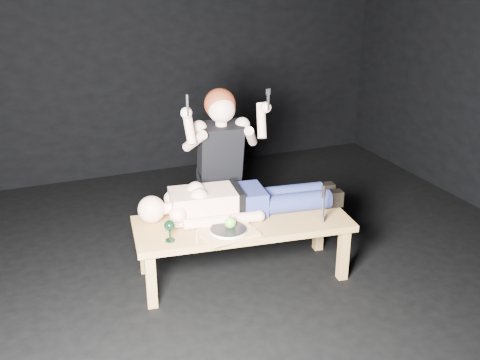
{
  "coord_description": "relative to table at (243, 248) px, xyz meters",
  "views": [
    {
      "loc": [
        -1.42,
        -3.29,
        2.21
      ],
      "look_at": [
        -0.05,
        0.11,
        0.75
      ],
      "focal_mm": 41.57,
      "sensor_mm": 36.0,
      "label": 1
    }
  ],
  "objects": [
    {
      "name": "goblet",
      "position": [
        -0.57,
        -0.1,
        0.3
      ],
      "size": [
        0.08,
        0.08,
        0.15
      ],
      "primitive_type": null,
      "rotation": [
        0.0,
        0.0,
        -0.12
      ],
      "color": "black",
      "rests_on": "table"
    },
    {
      "name": "lying_man",
      "position": [
        0.06,
        0.14,
        0.35
      ],
      "size": [
        1.53,
        0.63,
        0.25
      ],
      "primitive_type": null,
      "rotation": [
        0.0,
        0.0,
        -0.12
      ],
      "color": "#E4AF93",
      "rests_on": "table"
    },
    {
      "name": "ground",
      "position": [
        0.05,
        -0.06,
        -0.23
      ],
      "size": [
        5.0,
        5.0,
        0.0
      ],
      "primitive_type": "plane",
      "color": "black",
      "rests_on": "ground"
    },
    {
      "name": "spoon_flat",
      "position": [
        0.01,
        -0.08,
        0.23
      ],
      "size": [
        0.07,
        0.16,
        0.01
      ],
      "primitive_type": "cube",
      "rotation": [
        0.0,
        0.0,
        0.37
      ],
      "color": "#B2B2B7",
      "rests_on": "table"
    },
    {
      "name": "kneeling_woman",
      "position": [
        0.03,
        0.6,
        0.45
      ],
      "size": [
        0.81,
        0.88,
        1.36
      ],
      "primitive_type": null,
      "rotation": [
        0.0,
        0.0,
        -0.11
      ],
      "color": "black",
      "rests_on": "ground"
    },
    {
      "name": "plate",
      "position": [
        -0.17,
        -0.16,
        0.26
      ],
      "size": [
        0.27,
        0.27,
        0.02
      ],
      "primitive_type": "cylinder",
      "rotation": [
        0.0,
        0.0,
        0.13
      ],
      "color": "white",
      "rests_on": "serving_tray"
    },
    {
      "name": "apple",
      "position": [
        -0.15,
        -0.15,
        0.31
      ],
      "size": [
        0.08,
        0.08,
        0.08
      ],
      "primitive_type": "sphere",
      "color": "#55AC22",
      "rests_on": "plate"
    },
    {
      "name": "table",
      "position": [
        0.0,
        0.0,
        0.0
      ],
      "size": [
        1.62,
        0.77,
        0.45
      ],
      "primitive_type": "cube",
      "rotation": [
        0.0,
        0.0,
        -0.12
      ],
      "color": "#BF8947",
      "rests_on": "ground"
    },
    {
      "name": "carving_knife",
      "position": [
        0.52,
        -0.24,
        0.37
      ],
      "size": [
        0.04,
        0.05,
        0.29
      ],
      "primitive_type": null,
      "rotation": [
        0.0,
        0.0,
        -0.12
      ],
      "color": "#B2B2B7",
      "rests_on": "table"
    },
    {
      "name": "fork_flat",
      "position": [
        -0.39,
        -0.13,
        0.23
      ],
      "size": [
        0.06,
        0.16,
        0.01
      ],
      "primitive_type": "cube",
      "rotation": [
        0.0,
        0.0,
        -0.31
      ],
      "color": "#B2B2B7",
      "rests_on": "table"
    },
    {
      "name": "knife_flat",
      "position": [
        -0.01,
        -0.18,
        0.23
      ],
      "size": [
        0.07,
        0.16,
        0.01
      ],
      "primitive_type": "cube",
      "rotation": [
        0.0,
        0.0,
        -0.37
      ],
      "color": "#B2B2B7",
      "rests_on": "table"
    },
    {
      "name": "serving_tray",
      "position": [
        -0.17,
        -0.16,
        0.24
      ],
      "size": [
        0.4,
        0.31,
        0.02
      ],
      "primitive_type": "cube",
      "rotation": [
        0.0,
        0.0,
        0.13
      ],
      "color": "tan",
      "rests_on": "table"
    },
    {
      "name": "back_wall",
      "position": [
        0.05,
        2.44,
        1.27
      ],
      "size": [
        5.0,
        0.0,
        5.0
      ],
      "primitive_type": "plane",
      "rotation": [
        1.57,
        0.0,
        0.0
      ],
      "color": "black",
      "rests_on": "ground"
    }
  ]
}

